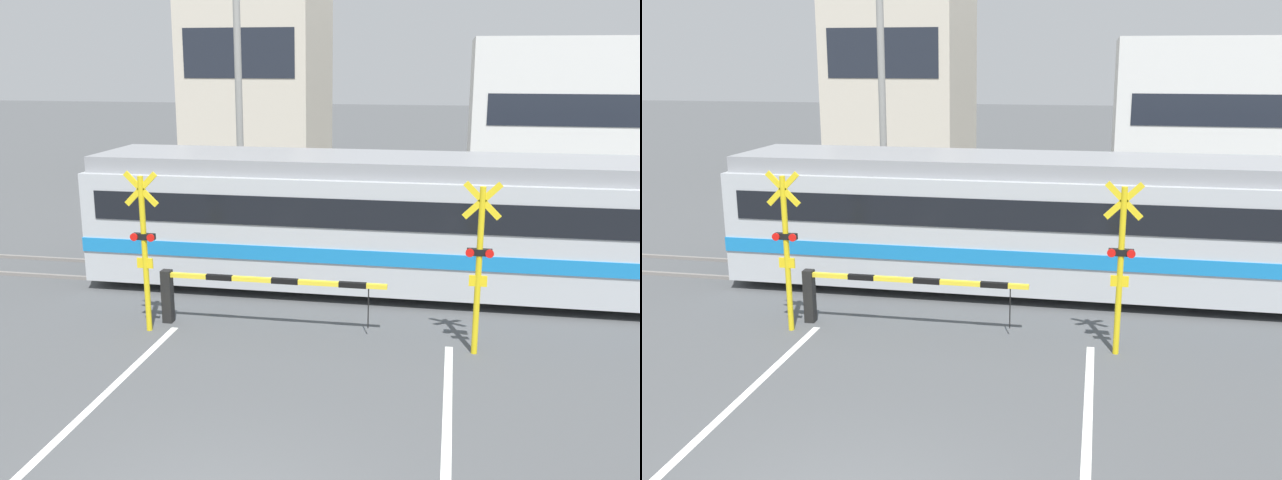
% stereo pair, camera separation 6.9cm
% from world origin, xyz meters
% --- Properties ---
extents(rail_track_near, '(50.00, 0.10, 0.08)m').
position_xyz_m(rail_track_near, '(0.00, 8.66, 0.04)').
color(rail_track_near, gray).
rests_on(rail_track_near, ground_plane).
extents(rail_track_far, '(50.00, 0.10, 0.08)m').
position_xyz_m(rail_track_far, '(0.00, 10.10, 0.04)').
color(rail_track_far, gray).
rests_on(rail_track_far, ground_plane).
extents(road_stripe_left, '(0.14, 10.00, 0.01)m').
position_xyz_m(road_stripe_left, '(-2.70, 1.00, 0.00)').
color(road_stripe_left, white).
rests_on(road_stripe_left, ground_plane).
extents(commuter_train, '(18.09, 2.94, 3.09)m').
position_xyz_m(commuter_train, '(3.40, 9.38, 1.66)').
color(commuter_train, '#B7BCC1').
rests_on(commuter_train, ground_plane).
extents(crossing_barrier_near, '(4.55, 0.20, 1.10)m').
position_xyz_m(crossing_barrier_near, '(-1.68, 6.30, 0.80)').
color(crossing_barrier_near, black).
rests_on(crossing_barrier_near, ground_plane).
extents(crossing_barrier_far, '(4.55, 0.20, 1.10)m').
position_xyz_m(crossing_barrier_far, '(1.68, 12.26, 0.80)').
color(crossing_barrier_far, black).
rests_on(crossing_barrier_far, ground_plane).
extents(crossing_signal_left, '(0.68, 0.15, 3.18)m').
position_xyz_m(crossing_signal_left, '(-3.15, 5.80, 1.75)').
color(crossing_signal_left, yellow).
rests_on(crossing_signal_left, ground_plane).
extents(crossing_signal_right, '(0.68, 0.15, 3.18)m').
position_xyz_m(crossing_signal_right, '(3.15, 5.80, 1.75)').
color(crossing_signal_right, yellow).
rests_on(crossing_signal_right, ground_plane).
extents(pedestrian, '(0.38, 0.22, 1.60)m').
position_xyz_m(pedestrian, '(-0.61, 14.57, 0.91)').
color(pedestrian, '#23232D').
rests_on(pedestrian, ground_plane).
extents(building_left_of_street, '(5.57, 6.53, 9.94)m').
position_xyz_m(building_left_of_street, '(-6.09, 25.28, 4.97)').
color(building_left_of_street, beige).
rests_on(building_left_of_street, ground_plane).
extents(building_right_of_street, '(7.10, 6.53, 6.08)m').
position_xyz_m(building_right_of_street, '(6.85, 25.28, 3.04)').
color(building_right_of_street, white).
rests_on(building_right_of_street, ground_plane).
extents(utility_pole_streetside, '(0.22, 0.22, 8.32)m').
position_xyz_m(utility_pole_streetside, '(-3.90, 14.76, 4.16)').
color(utility_pole_streetside, gray).
rests_on(utility_pole_streetside, ground_plane).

